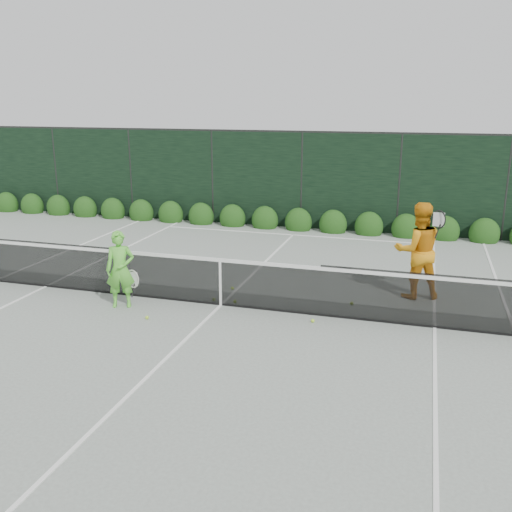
% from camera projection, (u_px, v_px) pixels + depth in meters
% --- Properties ---
extents(ground, '(80.00, 80.00, 0.00)m').
position_uv_depth(ground, '(221.00, 305.00, 11.45)').
color(ground, gray).
rests_on(ground, ground).
extents(tennis_net, '(12.90, 0.10, 1.07)m').
position_uv_depth(tennis_net, '(219.00, 280.00, 11.31)').
color(tennis_net, '#113318').
rests_on(tennis_net, ground).
extents(player_woman, '(0.68, 0.55, 1.54)m').
position_uv_depth(player_woman, '(120.00, 269.00, 11.20)').
color(player_woman, '#5ECC3C').
rests_on(player_woman, ground).
extents(player_man, '(1.16, 1.03, 2.01)m').
position_uv_depth(player_man, '(418.00, 250.00, 11.67)').
color(player_man, orange).
rests_on(player_man, ground).
extents(court_lines, '(11.03, 23.83, 0.01)m').
position_uv_depth(court_lines, '(221.00, 305.00, 11.45)').
color(court_lines, white).
rests_on(court_lines, ground).
extents(windscreen_fence, '(32.00, 21.07, 3.06)m').
position_uv_depth(windscreen_fence, '(157.00, 271.00, 8.54)').
color(windscreen_fence, black).
rests_on(windscreen_fence, ground).
extents(hedge_row, '(31.66, 0.65, 0.94)m').
position_uv_depth(hedge_row, '(298.00, 223.00, 17.99)').
color(hedge_row, '#113D10').
rests_on(hedge_row, ground).
extents(tennis_balls, '(3.66, 2.17, 0.07)m').
position_uv_depth(tennis_balls, '(249.00, 304.00, 11.40)').
color(tennis_balls, '#B5E633').
rests_on(tennis_balls, ground).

